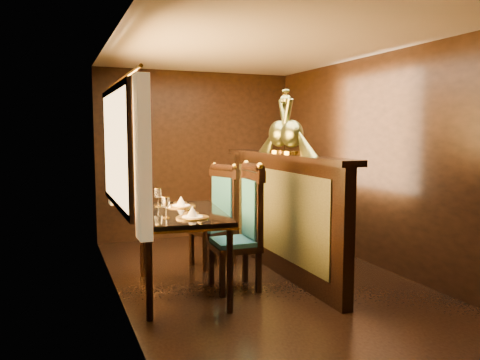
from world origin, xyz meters
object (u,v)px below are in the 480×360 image
(chair_right, at_px, (220,211))
(peacock_left, at_px, (292,122))
(peacock_right, at_px, (279,122))
(dining_table, at_px, (180,219))
(chair_left, at_px, (245,223))

(chair_right, relative_size, peacock_left, 1.75)
(peacock_right, bearing_deg, chair_right, 133.84)
(dining_table, relative_size, peacock_right, 2.12)
(dining_table, bearing_deg, peacock_right, 21.51)
(chair_right, height_order, peacock_left, peacock_left)
(chair_right, height_order, peacock_right, peacock_right)
(peacock_left, bearing_deg, dining_table, -179.67)
(chair_left, bearing_deg, peacock_left, 12.23)
(chair_right, xyz_separation_m, peacock_right, (0.52, -0.54, 1.07))
(chair_left, relative_size, peacock_left, 1.86)
(chair_left, bearing_deg, chair_right, 88.72)
(dining_table, xyz_separation_m, chair_left, (0.66, -0.10, -0.07))
(chair_left, distance_m, peacock_right, 1.25)
(peacock_left, distance_m, peacock_right, 0.30)
(peacock_right, bearing_deg, peacock_left, -90.00)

